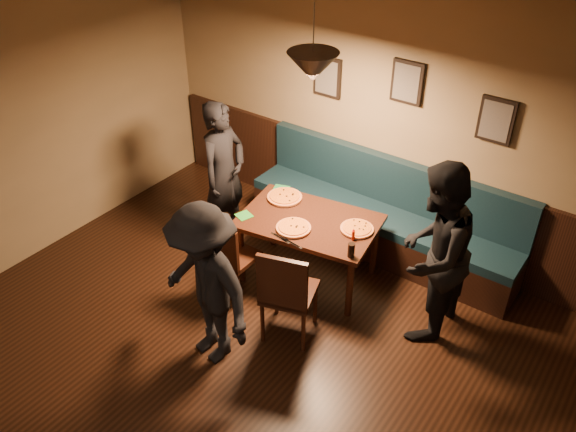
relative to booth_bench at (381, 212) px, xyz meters
The scene contains 22 objects.
ceiling 3.94m from the booth_bench, 90.00° to the right, with size 7.00×7.00×0.00m, color silver.
wall_back 0.95m from the booth_bench, 90.00° to the left, with size 6.00×6.00×0.00m, color #8C704F.
wainscot 0.27m from the booth_bench, 90.00° to the left, with size 5.88×0.06×1.00m, color black.
booth_bench is the anchor object (origin of this frame).
picture_left 1.52m from the booth_bench, 163.30° to the left, with size 0.32×0.04×0.42m, color black.
picture_center 1.38m from the booth_bench, 90.00° to the left, with size 0.32×0.04×0.42m, color black.
picture_right 1.52m from the booth_bench, 16.70° to the left, with size 0.32×0.04×0.42m, color black.
pendant_lamp 1.97m from the booth_bench, 114.03° to the right, with size 0.44×0.44×0.25m, color black.
dining_table 0.91m from the booth_bench, 114.03° to the right, with size 1.32×0.85×0.71m, color #32190D.
chair_near_left 1.64m from the booth_bench, 120.51° to the right, with size 0.39×0.39×0.88m, color black, non-canonical shape.
chair_near_right 1.58m from the booth_bench, 92.23° to the right, with size 0.44×0.44×1.01m, color #311F0D, non-canonical shape.
diner_left 1.71m from the booth_bench, 152.10° to the right, with size 0.60×0.39×1.64m, color black.
diner_right 1.26m from the booth_bench, 41.72° to the right, with size 0.84×0.65×1.73m, color black.
diner_front 2.25m from the booth_bench, 102.19° to the right, with size 1.00×0.57×1.55m, color black.
pizza_a 1.05m from the booth_bench, 140.06° to the right, with size 0.36×0.36×0.04m, color orange.
pizza_b 1.14m from the booth_bench, 110.91° to the right, with size 0.34×0.34×0.04m, color orange.
pizza_c 0.74m from the booth_bench, 82.05° to the right, with size 0.32×0.32×0.04m, color orange.
soda_glass 1.14m from the booth_bench, 76.68° to the right, with size 0.06×0.06×0.14m, color black.
tabasco_bottle 0.91m from the booth_bench, 80.33° to the right, with size 0.03×0.03×0.13m, color #A61905.
napkin_a 1.09m from the booth_bench, 150.01° to the right, with size 0.16×0.16×0.01m, color #1B6531.
napkin_b 1.48m from the booth_bench, 129.09° to the right, with size 0.14×0.14×0.01m, color #207B21.
cutlery_set 1.30m from the booth_bench, 106.17° to the right, with size 0.02×0.21×0.00m, color silver.
Camera 1 is at (2.22, -1.55, 3.98)m, focal length 36.74 mm.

